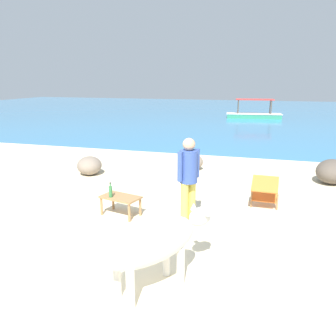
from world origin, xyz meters
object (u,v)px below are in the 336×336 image
Objects in this scene: bottle at (111,191)px; person_standing at (189,175)px; cow at (153,241)px; deck_chair_far at (265,190)px; boat_green at (254,114)px; low_bench_table at (121,199)px.

person_standing is at bearing 0.70° from bottle.
cow is 2.16× the size of deck_chair_far.
boat_green is (-1.18, 17.59, -0.13)m from deck_chair_far.
cow is 3.65m from deck_chair_far.
low_bench_table is 0.22× the size of boat_green.
person_standing reaches higher than deck_chair_far.
low_bench_table is 1.08× the size of deck_chair_far.
low_bench_table is 0.52× the size of person_standing.
person_standing is at bearing 82.94° from boat_green.
cow is at bearing -52.86° from bottle.
deck_chair_far is 1.94m from person_standing.
deck_chair_far is at bearing 24.70° from bottle.
cow is 5.73× the size of bottle.
low_bench_table is at bearing 66.60° from cow.
deck_chair_far is 17.63m from boat_green.
boat_green is (0.15, 18.88, -0.70)m from person_standing.
cow is at bearing -42.90° from low_bench_table.
person_standing reaches higher than bottle.
person_standing is (1.37, -0.07, 0.62)m from low_bench_table.
low_bench_table is 2.96m from deck_chair_far.
cow is 1.05× the size of person_standing.
deck_chair_far is at bearing 12.96° from cow.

